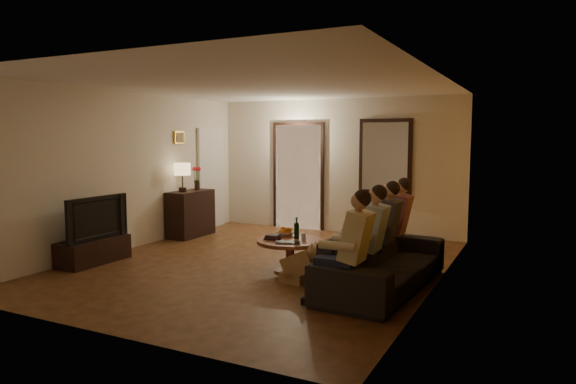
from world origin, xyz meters
The scene contains 33 objects.
floor centered at (0.00, 0.00, 0.00)m, with size 5.00×6.00×0.01m, color #3A260F.
ceiling centered at (0.00, 0.00, 2.60)m, with size 5.00×6.00×0.01m, color white.
back_wall centered at (0.00, 3.00, 1.30)m, with size 5.00×0.02×2.60m, color beige.
front_wall centered at (0.00, -3.00, 1.30)m, with size 5.00×0.02×2.60m, color beige.
left_wall centered at (-2.50, 0.00, 1.30)m, with size 0.02×6.00×2.60m, color beige.
right_wall centered at (2.50, 0.00, 1.30)m, with size 0.02×6.00×2.60m, color beige.
orange_accent centered at (2.49, 0.00, 1.30)m, with size 0.01×6.00×2.60m, color orange.
kitchen_doorway centered at (-0.80, 2.98, 1.05)m, with size 1.00×0.06×2.10m, color #FFE0A5.
door_trim centered at (-0.80, 2.97, 1.05)m, with size 1.12×0.04×2.22m, color black.
fridge_glimpse centered at (-0.55, 2.98, 0.90)m, with size 0.45×0.03×1.70m, color silver.
mirror_frame centered at (1.00, 2.96, 1.50)m, with size 1.00×0.05×1.40m, color black.
mirror_glass centered at (1.00, 2.93, 1.50)m, with size 0.86×0.02×1.26m, color white.
white_door centered at (-2.46, 2.30, 1.02)m, with size 0.06×0.85×2.04m, color white.
framed_art centered at (-2.47, 1.30, 1.85)m, with size 0.03×0.28×0.24m, color #B28C33.
art_canvas centered at (-2.46, 1.30, 1.85)m, with size 0.01×0.22×0.18m, color brown.
dresser centered at (-2.25, 1.31, 0.43)m, with size 0.45×0.96×0.86m, color black.
table_lamp centered at (-2.25, 1.09, 1.13)m, with size 0.30×0.30×0.54m, color beige, non-canonical shape.
flower_vase centered at (-2.25, 1.53, 1.08)m, with size 0.14×0.14×0.44m, color red, non-canonical shape.
tv_stand centered at (-2.25, -1.03, 0.18)m, with size 0.45×1.08×0.36m, color black.
tv centered at (-2.25, -1.03, 0.68)m, with size 0.14×1.10×0.64m, color black.
sofa centered at (1.94, -0.37, 0.34)m, with size 0.92×2.35×0.69m, color black.
person_a centered at (1.84, -1.27, 0.60)m, with size 0.60×0.40×1.20m, color tan, non-canonical shape.
person_b centered at (1.84, -0.67, 0.60)m, with size 0.60×0.40×1.20m, color tan, non-canonical shape.
person_c centered at (1.84, -0.07, 0.60)m, with size 0.60×0.40×1.20m, color tan, non-canonical shape.
person_d centered at (1.84, 0.53, 0.60)m, with size 0.60×0.40×1.20m, color tan, non-canonical shape.
dog centered at (0.95, -0.68, 0.28)m, with size 0.56×0.24×0.56m, color tan, non-canonical shape.
coffee_table centered at (0.58, -0.19, 0.23)m, with size 0.92×0.92×0.45m, color brown.
bowl centered at (0.40, 0.03, 0.48)m, with size 0.26×0.26×0.06m, color white.
oranges centered at (0.40, 0.03, 0.55)m, with size 0.20×0.20×0.08m, color #D76312, non-canonical shape.
wine_bottle centered at (0.63, -0.09, 0.60)m, with size 0.07×0.07×0.31m, color black, non-canonical shape.
wine_glass centered at (0.76, -0.14, 0.50)m, with size 0.06×0.06×0.10m, color silver.
book_stack centered at (0.36, -0.29, 0.48)m, with size 0.20×0.15×0.07m, color black, non-canonical shape.
laptop centered at (0.68, -0.47, 0.46)m, with size 0.33×0.21×0.03m, color black.
Camera 1 is at (3.64, -6.41, 1.84)m, focal length 32.00 mm.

